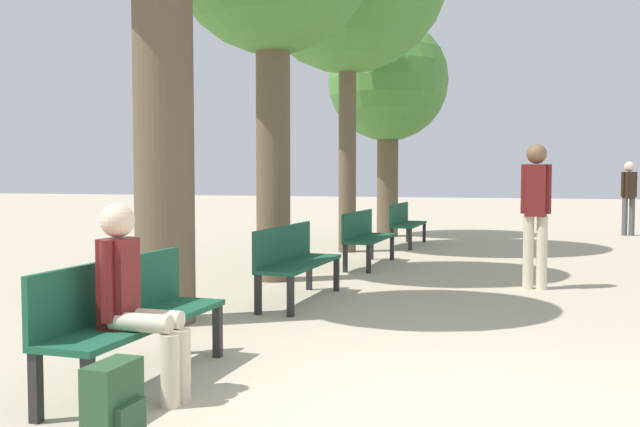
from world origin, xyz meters
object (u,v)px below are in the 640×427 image
tree_row_3 (388,84)px  pedestrian_near (629,193)px  bench_row_2 (365,234)px  person_seated (134,295)px  pedestrian_mid (536,206)px  bench_row_3 (405,221)px  bench_row_1 (294,257)px  backpack (114,408)px  bench_row_0 (129,310)px

tree_row_3 → pedestrian_near: bearing=19.4°
bench_row_2 → pedestrian_near: (4.45, 7.09, 0.48)m
bench_row_2 → person_seated: 6.76m
tree_row_3 → pedestrian_mid: size_ratio=2.75×
person_seated → bench_row_2: bearing=91.8°
bench_row_3 → pedestrian_near: size_ratio=1.00×
bench_row_3 → pedestrian_near: bearing=40.9°
tree_row_3 → pedestrian_mid: 7.94m
bench_row_2 → pedestrian_mid: pedestrian_mid is taller
bench_row_1 → backpack: (0.58, -4.28, -0.27)m
pedestrian_near → pedestrian_mid: bearing=-102.6°
person_seated → pedestrian_near: (4.23, 13.84, 0.32)m
tree_row_3 → person_seated: 12.36m
pedestrian_near → person_seated: bearing=-107.0°
bench_row_0 → bench_row_3: (0.00, 9.72, 0.00)m
bench_row_3 → bench_row_0: bearing=-90.0°
bench_row_1 → backpack: size_ratio=3.73×
tree_row_3 → pedestrian_mid: (3.29, -6.81, -2.43)m
tree_row_3 → backpack: tree_row_3 is taller
person_seated → pedestrian_mid: bearing=66.2°
pedestrian_near → pedestrian_mid: 8.85m
bench_row_2 → bench_row_3: bearing=90.0°
bench_row_0 → pedestrian_mid: pedestrian_mid is taller
bench_row_0 → bench_row_2: 6.48m
bench_row_3 → person_seated: (0.22, -9.99, 0.16)m
bench_row_0 → person_seated: 0.38m
bench_row_0 → tree_row_3: size_ratio=0.35×
person_seated → backpack: bearing=-64.8°
backpack → pedestrian_mid: size_ratio=0.26×
bench_row_3 → tree_row_3: 3.65m
tree_row_3 → bench_row_1: bearing=-84.8°
bench_row_3 → tree_row_3: tree_row_3 is taller
backpack → bench_row_2: bearing=94.4°
bench_row_2 → pedestrian_mid: bearing=-31.8°
bench_row_0 → bench_row_3: same height
bench_row_1 → pedestrian_near: 11.25m
bench_row_0 → backpack: 1.22m
bench_row_0 → tree_row_3: tree_row_3 is taller
bench_row_1 → tree_row_3: (-0.78, 8.49, 2.94)m
bench_row_0 → tree_row_3: (-0.78, 11.73, 2.94)m
bench_row_2 → pedestrian_near: bearing=57.9°
person_seated → pedestrian_mid: (2.30, 5.20, 0.36)m
tree_row_3 → bench_row_2: bearing=-81.6°
bench_row_0 → bench_row_1: size_ratio=1.00×
bench_row_3 → backpack: 10.78m
bench_row_2 → bench_row_3: 3.24m
bench_row_2 → pedestrian_mid: 3.00m
backpack → pedestrian_near: size_ratio=0.27×
bench_row_0 → pedestrian_mid: size_ratio=0.96×
bench_row_1 → pedestrian_mid: (2.51, 1.68, 0.52)m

